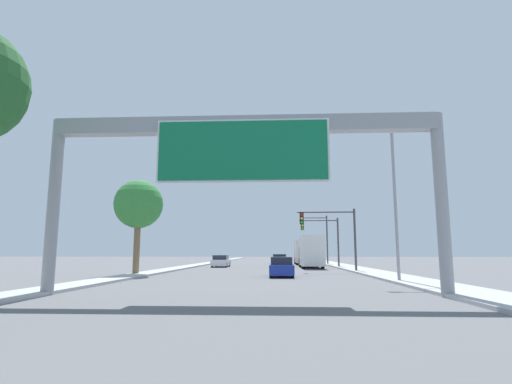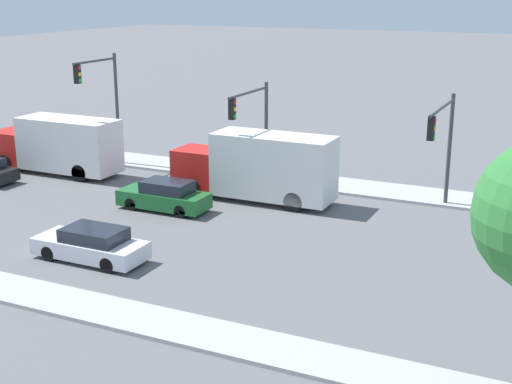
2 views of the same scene
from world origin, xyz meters
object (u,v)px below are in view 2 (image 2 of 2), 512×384
at_px(car_near_right, 91,245).
at_px(traffic_light_near_intersection, 444,136).
at_px(traffic_light_mid_block, 255,119).
at_px(traffic_light_far_intersection, 105,94).
at_px(car_mid_right, 165,196).
at_px(truck_box_secondary, 59,145).
at_px(truck_box_primary, 259,167).

height_order(car_near_right, traffic_light_near_intersection, traffic_light_near_intersection).
relative_size(car_near_right, traffic_light_mid_block, 0.83).
relative_size(traffic_light_near_intersection, traffic_light_far_intersection, 0.83).
bearing_deg(car_mid_right, car_near_right, -172.19).
distance_m(car_near_right, truck_box_secondary, 14.87).
relative_size(car_near_right, traffic_light_near_intersection, 0.83).
relative_size(car_near_right, traffic_light_far_intersection, 0.69).
bearing_deg(traffic_light_near_intersection, car_mid_right, 111.76).
bearing_deg(truck_box_secondary, truck_box_primary, -90.00).
height_order(car_near_right, traffic_light_far_intersection, traffic_light_far_intersection).
height_order(truck_box_primary, traffic_light_mid_block, traffic_light_mid_block).
bearing_deg(traffic_light_near_intersection, traffic_light_far_intersection, 88.14).
distance_m(truck_box_secondary, traffic_light_mid_block, 12.27).
bearing_deg(traffic_light_far_intersection, car_mid_right, -126.53).
xyz_separation_m(truck_box_secondary, traffic_light_far_intersection, (2.11, -1.95, 2.85)).
bearing_deg(truck_box_secondary, car_mid_right, -110.18).
bearing_deg(traffic_light_near_intersection, car_near_right, 136.21).
xyz_separation_m(car_mid_right, truck_box_secondary, (3.50, 9.52, 0.98)).
height_order(car_mid_right, traffic_light_near_intersection, traffic_light_near_intersection).
bearing_deg(traffic_light_far_intersection, car_near_right, -145.91).
distance_m(traffic_light_near_intersection, traffic_light_far_intersection, 20.02).
bearing_deg(car_mid_right, traffic_light_near_intersection, -68.24).
height_order(truck_box_secondary, traffic_light_near_intersection, traffic_light_near_intersection).
distance_m(car_mid_right, car_near_right, 7.07).
height_order(car_mid_right, car_near_right, car_mid_right).
xyz_separation_m(truck_box_primary, traffic_light_near_intersection, (1.46, -8.92, 2.14)).
distance_m(truck_box_primary, traffic_light_mid_block, 2.94).
bearing_deg(truck_box_primary, truck_box_secondary, 90.00).
bearing_deg(traffic_light_near_intersection, truck_box_primary, 99.30).
relative_size(car_near_right, truck_box_secondary, 0.56).
xyz_separation_m(car_mid_right, traffic_light_far_intersection, (5.61, 7.57, 3.83)).
bearing_deg(truck_box_primary, car_mid_right, 134.95).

